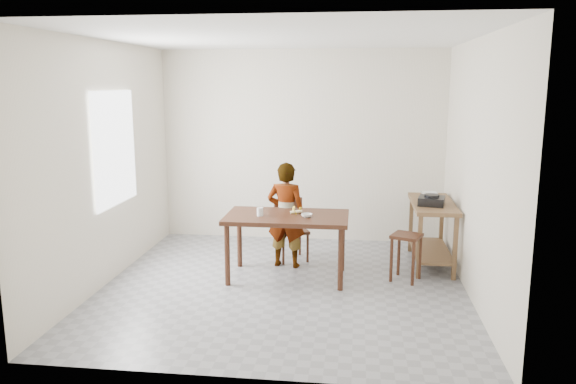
# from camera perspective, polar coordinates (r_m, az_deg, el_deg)

# --- Properties ---
(floor) EXTENTS (4.00, 4.00, 0.04)m
(floor) POSITION_cam_1_polar(r_m,az_deg,el_deg) (6.36, -0.45, -9.75)
(floor) COLOR gray
(floor) RESTS_ON ground
(ceiling) EXTENTS (4.00, 4.00, 0.04)m
(ceiling) POSITION_cam_1_polar(r_m,az_deg,el_deg) (5.97, -0.49, 15.67)
(ceiling) COLOR white
(ceiling) RESTS_ON wall_back
(wall_back) EXTENTS (4.00, 0.04, 2.70)m
(wall_back) POSITION_cam_1_polar(r_m,az_deg,el_deg) (8.01, 1.42, 4.67)
(wall_back) COLOR beige
(wall_back) RESTS_ON ground
(wall_front) EXTENTS (4.00, 0.04, 2.70)m
(wall_front) POSITION_cam_1_polar(r_m,az_deg,el_deg) (4.05, -4.18, -1.65)
(wall_front) COLOR beige
(wall_front) RESTS_ON ground
(wall_left) EXTENTS (0.04, 4.00, 2.70)m
(wall_left) POSITION_cam_1_polar(r_m,az_deg,el_deg) (6.59, -18.19, 2.74)
(wall_left) COLOR beige
(wall_left) RESTS_ON ground
(wall_right) EXTENTS (0.04, 4.00, 2.70)m
(wall_right) POSITION_cam_1_polar(r_m,az_deg,el_deg) (6.09, 18.74, 2.07)
(wall_right) COLOR beige
(wall_right) RESTS_ON ground
(window_pane) EXTENTS (0.02, 1.10, 1.30)m
(window_pane) POSITION_cam_1_polar(r_m,az_deg,el_deg) (6.73, -17.16, 4.25)
(window_pane) COLOR white
(window_pane) RESTS_ON wall_left
(dining_table) EXTENTS (1.40, 0.80, 0.75)m
(dining_table) POSITION_cam_1_polar(r_m,az_deg,el_deg) (6.52, -0.11, -5.57)
(dining_table) COLOR #3A1D11
(dining_table) RESTS_ON floor
(prep_counter) EXTENTS (0.50, 1.20, 0.80)m
(prep_counter) POSITION_cam_1_polar(r_m,az_deg,el_deg) (7.20, 14.35, -4.10)
(prep_counter) COLOR brown
(prep_counter) RESTS_ON floor
(child) EXTENTS (0.52, 0.38, 1.30)m
(child) POSITION_cam_1_polar(r_m,az_deg,el_deg) (6.86, -0.20, -2.35)
(child) COLOR white
(child) RESTS_ON floor
(dining_chair) EXTENTS (0.49, 0.49, 0.77)m
(dining_chair) POSITION_cam_1_polar(r_m,az_deg,el_deg) (7.17, 0.39, -3.92)
(dining_chair) COLOR #3A1D11
(dining_chair) RESTS_ON floor
(stool) EXTENTS (0.41, 0.41, 0.55)m
(stool) POSITION_cam_1_polar(r_m,az_deg,el_deg) (6.60, 11.88, -6.52)
(stool) COLOR #3A1D11
(stool) RESTS_ON floor
(glass_tumbler) EXTENTS (0.10, 0.10, 0.09)m
(glass_tumbler) POSITION_cam_1_polar(r_m,az_deg,el_deg) (6.39, -2.85, -2.02)
(glass_tumbler) COLOR silver
(glass_tumbler) RESTS_ON dining_table
(small_bowl) EXTENTS (0.17, 0.17, 0.04)m
(small_bowl) POSITION_cam_1_polar(r_m,az_deg,el_deg) (6.32, 1.92, -2.40)
(small_bowl) COLOR silver
(small_bowl) RESTS_ON dining_table
(banana) EXTENTS (0.18, 0.15, 0.06)m
(banana) POSITION_cam_1_polar(r_m,az_deg,el_deg) (6.48, 0.83, -1.98)
(banana) COLOR #F5CA57
(banana) RESTS_ON dining_table
(serving_bowl) EXTENTS (0.22, 0.22, 0.05)m
(serving_bowl) POSITION_cam_1_polar(r_m,az_deg,el_deg) (7.44, 14.13, -0.23)
(serving_bowl) COLOR silver
(serving_bowl) RESTS_ON prep_counter
(gas_burner) EXTENTS (0.35, 0.35, 0.10)m
(gas_burner) POSITION_cam_1_polar(r_m,az_deg,el_deg) (6.92, 14.38, -0.89)
(gas_burner) COLOR black
(gas_burner) RESTS_ON prep_counter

